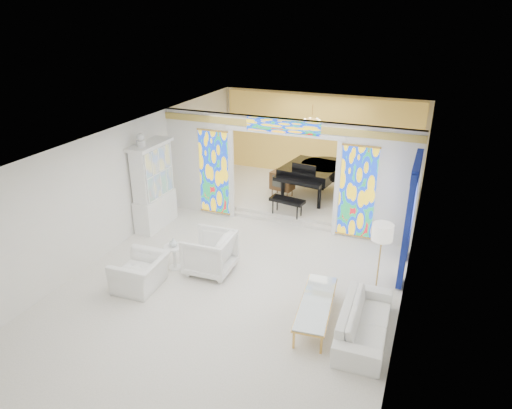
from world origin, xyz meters
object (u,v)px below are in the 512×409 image
at_px(armchair_left, 141,273).
at_px(china_cabinet, 153,186).
at_px(tv_console, 282,181).
at_px(armchair_right, 210,253).
at_px(coffee_table, 316,303).
at_px(grand_piano, 318,171).
at_px(sofa, 364,321).

bearing_deg(armchair_left, china_cabinet, -156.46).
xyz_separation_m(armchair_left, tv_console, (1.29, 5.67, 0.34)).
bearing_deg(china_cabinet, armchair_right, -32.55).
relative_size(armchair_left, coffee_table, 0.56).
height_order(coffee_table, grand_piano, grand_piano).
relative_size(china_cabinet, armchair_right, 2.60).
bearing_deg(tv_console, coffee_table, -55.06).
distance_m(coffee_table, tv_console, 5.95).
xyz_separation_m(armchair_left, grand_piano, (2.28, 6.11, 0.64)).
height_order(coffee_table, tv_console, tv_console).
relative_size(sofa, coffee_table, 1.08).
xyz_separation_m(armchair_right, grand_piano, (1.19, 4.96, 0.52)).
relative_size(china_cabinet, tv_console, 3.43).
xyz_separation_m(armchair_left, sofa, (4.76, 0.19, -0.05)).
bearing_deg(armchair_left, sofa, 88.67).
relative_size(armchair_right, tv_console, 1.32).
relative_size(armchair_right, grand_piano, 0.33).
distance_m(armchair_left, sofa, 4.77).
bearing_deg(coffee_table, armchair_left, -175.69).
xyz_separation_m(armchair_right, sofa, (3.68, -0.95, -0.16)).
distance_m(armchair_right, grand_piano, 5.13).
bearing_deg(china_cabinet, coffee_table, -25.10).
bearing_deg(armchair_right, coffee_table, 70.33).
xyz_separation_m(china_cabinet, armchair_right, (2.49, -1.59, -0.69)).
bearing_deg(armchair_right, sofa, 73.20).
xyz_separation_m(armchair_right, tv_console, (0.20, 4.52, 0.22)).
bearing_deg(coffee_table, grand_piano, 104.82).
height_order(armchair_right, sofa, armchair_right).
xyz_separation_m(china_cabinet, coffee_table, (5.22, -2.44, -0.77)).
distance_m(sofa, coffee_table, 0.95).
relative_size(coffee_table, tv_console, 2.50).
bearing_deg(china_cabinet, tv_console, 47.47).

